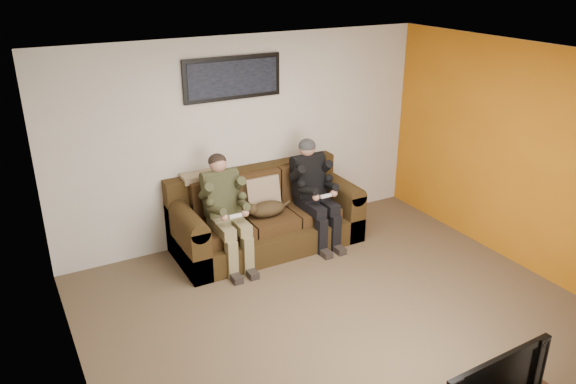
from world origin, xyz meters
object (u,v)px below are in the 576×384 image
cat (266,209)px  television (485,381)px  person_left (225,205)px  sofa (264,218)px  framed_poster (233,78)px  person_right (313,186)px

cat → television: (-0.10, -3.61, 0.14)m
person_left → television: 3.61m
person_left → television: bearing=-82.9°
sofa → cat: size_ratio=3.56×
person_left → framed_poster: (0.40, 0.58, 1.35)m
sofa → cat: sofa is taller
person_left → person_right: 1.21m
person_right → cat: bearing=178.2°
cat → person_right: bearing=-1.8°
person_left → television: (0.44, -3.59, -0.05)m
person_left → framed_poster: framed_poster is taller
person_left → person_right: size_ratio=0.99×
person_right → television: 3.67m
person_right → framed_poster: framed_poster is taller
sofa → framed_poster: bearing=117.6°
person_left → cat: (0.55, 0.02, -0.18)m
cat → framed_poster: 1.64m
sofa → person_right: size_ratio=1.76×
framed_poster → television: framed_poster is taller
cat → television: bearing=-91.6°
person_left → cat: size_ratio=2.01×
person_right → television: bearing=-102.0°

